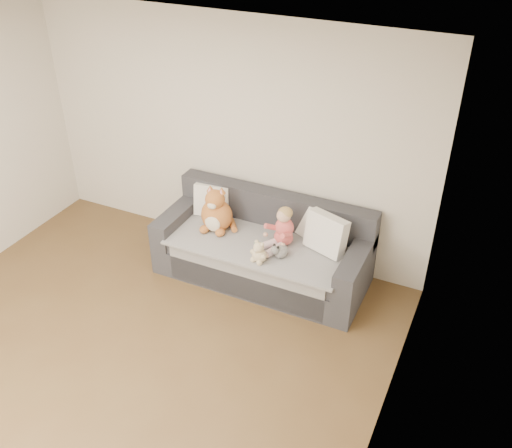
{
  "coord_description": "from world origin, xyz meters",
  "views": [
    {
      "loc": [
        2.65,
        -2.41,
        3.78
      ],
      "look_at": [
        0.63,
        1.87,
        0.75
      ],
      "focal_mm": 40.0,
      "sensor_mm": 36.0,
      "label": 1
    }
  ],
  "objects_px": {
    "sippy_cup": "(258,245)",
    "sofa": "(264,250)",
    "teddy_bear": "(259,253)",
    "toddler": "(282,230)",
    "plush_cat": "(216,213)"
  },
  "relations": [
    {
      "from": "toddler",
      "to": "teddy_bear",
      "type": "xyz_separation_m",
      "value": [
        -0.09,
        -0.36,
        -0.08
      ]
    },
    {
      "from": "sofa",
      "to": "teddy_bear",
      "type": "bearing_deg",
      "value": -72.16
    },
    {
      "from": "teddy_bear",
      "to": "sippy_cup",
      "type": "bearing_deg",
      "value": 133.15
    },
    {
      "from": "sofa",
      "to": "teddy_bear",
      "type": "relative_size",
      "value": 9.22
    },
    {
      "from": "plush_cat",
      "to": "sippy_cup",
      "type": "xyz_separation_m",
      "value": [
        0.56,
        -0.16,
        -0.14
      ]
    },
    {
      "from": "plush_cat",
      "to": "sippy_cup",
      "type": "relative_size",
      "value": 5.17
    },
    {
      "from": "sofa",
      "to": "plush_cat",
      "type": "distance_m",
      "value": 0.64
    },
    {
      "from": "toddler",
      "to": "sippy_cup",
      "type": "bearing_deg",
      "value": -111.67
    },
    {
      "from": "sippy_cup",
      "to": "plush_cat",
      "type": "bearing_deg",
      "value": 163.74
    },
    {
      "from": "teddy_bear",
      "to": "toddler",
      "type": "bearing_deg",
      "value": 93.27
    },
    {
      "from": "plush_cat",
      "to": "teddy_bear",
      "type": "xyz_separation_m",
      "value": [
        0.65,
        -0.35,
        -0.1
      ]
    },
    {
      "from": "toddler",
      "to": "teddy_bear",
      "type": "relative_size",
      "value": 1.81
    },
    {
      "from": "sippy_cup",
      "to": "sofa",
      "type": "bearing_deg",
      "value": 99.54
    },
    {
      "from": "sofa",
      "to": "toddler",
      "type": "height_order",
      "value": "toddler"
    },
    {
      "from": "sofa",
      "to": "sippy_cup",
      "type": "distance_m",
      "value": 0.31
    }
  ]
}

